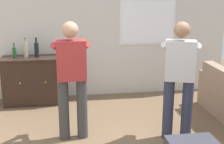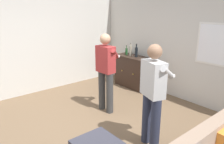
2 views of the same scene
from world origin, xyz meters
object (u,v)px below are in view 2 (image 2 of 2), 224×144
(sideboard_cabinet, at_px, (133,72))
(person_standing_left, at_px, (106,69))
(bottle_liquor_amber, at_px, (131,51))
(person_standing_right, at_px, (153,92))
(bottle_spirits_clear, at_px, (126,51))
(bottle_wine_green, at_px, (136,52))

(sideboard_cabinet, distance_m, person_standing_left, 1.73)
(bottle_liquor_amber, distance_m, person_standing_right, 2.83)
(bottle_spirits_clear, relative_size, person_standing_left, 0.16)
(person_standing_left, bearing_deg, bottle_spirits_clear, 122.89)
(bottle_liquor_amber, xyz_separation_m, person_standing_right, (2.25, -1.72, -0.09))
(sideboard_cabinet, distance_m, bottle_spirits_clear, 0.62)
(bottle_spirits_clear, height_order, person_standing_left, person_standing_left)
(bottle_wine_green, distance_m, person_standing_right, 2.71)
(bottle_wine_green, relative_size, bottle_spirits_clear, 1.33)
(sideboard_cabinet, height_order, bottle_liquor_amber, bottle_liquor_amber)
(bottle_spirits_clear, xyz_separation_m, person_standing_left, (0.99, -1.53, -0.04))
(bottle_wine_green, distance_m, bottle_spirits_clear, 0.40)
(bottle_wine_green, bearing_deg, bottle_spirits_clear, 178.71)
(bottle_liquor_amber, distance_m, person_standing_left, 1.68)
(sideboard_cabinet, relative_size, person_standing_right, 0.68)
(bottle_wine_green, xyz_separation_m, person_standing_left, (0.59, -1.52, -0.08))
(sideboard_cabinet, relative_size, bottle_spirits_clear, 4.21)
(bottle_wine_green, xyz_separation_m, person_standing_right, (2.06, -1.76, -0.08))
(bottle_spirits_clear, relative_size, person_standing_right, 0.16)
(person_standing_left, bearing_deg, bottle_liquor_amber, 117.71)
(sideboard_cabinet, xyz_separation_m, bottle_liquor_amber, (-0.11, -0.03, 0.58))
(sideboard_cabinet, xyz_separation_m, bottle_spirits_clear, (-0.31, 0.01, 0.54))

